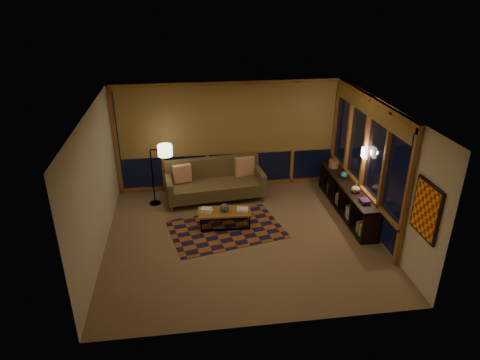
{
  "coord_description": "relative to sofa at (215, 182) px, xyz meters",
  "views": [
    {
      "loc": [
        -1.06,
        -7.41,
        4.77
      ],
      "look_at": [
        -0.01,
        0.33,
        1.15
      ],
      "focal_mm": 32.0,
      "sensor_mm": 36.0,
      "label": 1
    }
  ],
  "objects": [
    {
      "name": "window_wall_back",
      "position": [
        0.41,
        0.66,
        0.88
      ],
      "size": [
        5.3,
        0.16,
        2.6
      ],
      "primitive_type": null,
      "color": "olive",
      "rests_on": "walls"
    },
    {
      "name": "wall_sconce",
      "position": [
        3.03,
        -1.32,
        1.08
      ],
      "size": [
        0.12,
        0.18,
        0.22
      ],
      "primitive_type": null,
      "color": "#FBEEBB",
      "rests_on": "walls"
    },
    {
      "name": "walls",
      "position": [
        0.41,
        -1.77,
        0.88
      ],
      "size": [
        5.51,
        5.01,
        2.7
      ],
      "color": "beige",
      "rests_on": "floor"
    },
    {
      "name": "teal_bowl",
      "position": [
        2.9,
        -0.69,
        0.31
      ],
      "size": [
        0.18,
        0.18,
        0.16
      ],
      "primitive_type": "sphere",
      "rotation": [
        0.0,
        0.0,
        0.14
      ],
      "color": "#21635A",
      "rests_on": "bookshelf"
    },
    {
      "name": "vase",
      "position": [
        2.9,
        -1.42,
        0.32
      ],
      "size": [
        0.23,
        0.23,
        0.19
      ],
      "primitive_type": "imported",
      "rotation": [
        0.0,
        0.0,
        0.25
      ],
      "color": "tan",
      "rests_on": "bookshelf"
    },
    {
      "name": "wall_art",
      "position": [
        3.12,
        -3.62,
        0.98
      ],
      "size": [
        0.06,
        0.74,
        0.94
      ],
      "primitive_type": null,
      "color": "red",
      "rests_on": "walls"
    },
    {
      "name": "coffee_table",
      "position": [
        0.09,
        -1.28,
        -0.28
      ],
      "size": [
        1.13,
        0.55,
        0.37
      ],
      "primitive_type": null,
      "rotation": [
        0.0,
        0.0,
        -0.03
      ],
      "color": "olive",
      "rests_on": "floor"
    },
    {
      "name": "window_wall_right",
      "position": [
        3.09,
        -1.17,
        0.88
      ],
      "size": [
        0.16,
        3.7,
        2.6
      ],
      "primitive_type": null,
      "color": "olive",
      "rests_on": "walls"
    },
    {
      "name": "floor",
      "position": [
        0.41,
        -1.77,
        -0.47
      ],
      "size": [
        5.5,
        5.0,
        0.01
      ],
      "primitive_type": "cube",
      "color": "#95735A",
      "rests_on": "ground"
    },
    {
      "name": "area_rug",
      "position": [
        0.11,
        -1.41,
        -0.46
      ],
      "size": [
        2.58,
        1.99,
        0.01
      ],
      "primitive_type": "cube",
      "rotation": [
        0.0,
        0.0,
        0.21
      ],
      "color": "brown",
      "rests_on": "floor"
    },
    {
      "name": "pillow_left",
      "position": [
        -0.76,
        0.06,
        0.21
      ],
      "size": [
        0.45,
        0.24,
        0.42
      ],
      "primitive_type": null,
      "rotation": [
        0.0,
        0.0,
        0.24
      ],
      "color": "#BB3104",
      "rests_on": "sofa"
    },
    {
      "name": "sofa",
      "position": [
        0.0,
        0.0,
        0.0
      ],
      "size": [
        2.36,
        1.15,
        0.93
      ],
      "primitive_type": null,
      "rotation": [
        0.0,
        0.0,
        0.1
      ],
      "color": "brown",
      "rests_on": "floor"
    },
    {
      "name": "bookshelf",
      "position": [
        2.9,
        -0.99,
        -0.12
      ],
      "size": [
        0.4,
        2.77,
        0.69
      ],
      "primitive_type": null,
      "color": "black",
      "rests_on": "floor"
    },
    {
      "name": "book_stack_a",
      "position": [
        -0.29,
        -1.25,
        -0.07
      ],
      "size": [
        0.26,
        0.23,
        0.06
      ],
      "primitive_type": null,
      "rotation": [
        0.0,
        0.0,
        -0.36
      ],
      "color": "white",
      "rests_on": "coffee_table"
    },
    {
      "name": "pillow_right",
      "position": [
        0.75,
        0.29,
        0.23
      ],
      "size": [
        0.49,
        0.27,
        0.47
      ],
      "primitive_type": null,
      "rotation": [
        0.0,
        0.0,
        0.26
      ],
      "color": "#BB3104",
      "rests_on": "sofa"
    },
    {
      "name": "basket",
      "position": [
        2.88,
        -0.04,
        0.32
      ],
      "size": [
        0.26,
        0.26,
        0.18
      ],
      "primitive_type": "cylinder",
      "rotation": [
        0.0,
        0.0,
        0.11
      ],
      "color": "olive",
      "rests_on": "bookshelf"
    },
    {
      "name": "shelf_book_stack",
      "position": [
        2.9,
        -1.89,
        0.26
      ],
      "size": [
        0.23,
        0.29,
        0.07
      ],
      "primitive_type": null,
      "rotation": [
        0.0,
        0.0,
        0.23
      ],
      "color": "white",
      "rests_on": "bookshelf"
    },
    {
      "name": "ceramic_pot",
      "position": [
        0.09,
        -1.29,
        -0.0
      ],
      "size": [
        0.24,
        0.24,
        0.19
      ],
      "primitive_type": "sphere",
      "rotation": [
        0.0,
        0.0,
        -0.36
      ],
      "color": "black",
      "rests_on": "coffee_table"
    },
    {
      "name": "book_stack_b",
      "position": [
        0.47,
        -1.3,
        -0.07
      ],
      "size": [
        0.28,
        0.24,
        0.05
      ],
      "primitive_type": null,
      "rotation": [
        0.0,
        0.0,
        -0.19
      ],
      "color": "white",
      "rests_on": "coffee_table"
    },
    {
      "name": "ceiling",
      "position": [
        0.41,
        -1.77,
        2.23
      ],
      "size": [
        5.5,
        5.0,
        0.01
      ],
      "primitive_type": "cube",
      "color": "white",
      "rests_on": "walls"
    },
    {
      "name": "floor_lamp",
      "position": [
        -1.44,
        -0.02,
        0.28
      ],
      "size": [
        0.57,
        0.45,
        1.5
      ],
      "primitive_type": null,
      "rotation": [
        0.0,
        0.0,
        -0.27
      ],
      "color": "black",
      "rests_on": "floor"
    }
  ]
}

